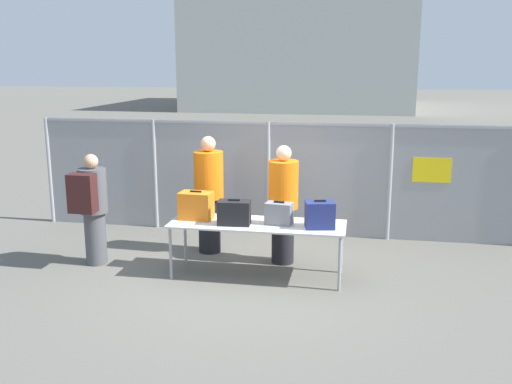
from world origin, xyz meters
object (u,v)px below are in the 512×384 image
object	(u,v)px
inspection_table	(257,226)
suitcase_orange	(196,206)
traveler_hooded	(92,205)
suitcase_black	(234,213)
security_worker_far	(209,193)
suitcase_grey	(279,213)
suitcase_navy	(320,215)
security_worker_near	(283,203)
utility_trailer	(319,189)

from	to	relation	value
inspection_table	suitcase_orange	xyz separation A→B (m)	(-0.88, 0.06, 0.24)
suitcase_orange	traveler_hooded	xyz separation A→B (m)	(-1.54, -0.04, -0.05)
suitcase_black	security_worker_far	size ratio (longest dim) A/B	0.25
suitcase_orange	suitcase_black	world-z (taller)	suitcase_orange
suitcase_black	suitcase_grey	xyz separation A→B (m)	(0.59, 0.12, -0.02)
suitcase_black	suitcase_navy	size ratio (longest dim) A/B	1.05
suitcase_grey	security_worker_far	distance (m)	1.51
security_worker_far	suitcase_navy	bearing A→B (deg)	160.98
suitcase_navy	security_worker_near	xyz separation A→B (m)	(-0.57, 0.68, -0.03)
suitcase_black	traveler_hooded	size ratio (longest dim) A/B	0.28
inspection_table	suitcase_navy	size ratio (longest dim) A/B	5.61
security_worker_near	security_worker_far	size ratio (longest dim) A/B	0.96
inspection_table	traveler_hooded	distance (m)	2.42
inspection_table	suitcase_navy	xyz separation A→B (m)	(0.84, -0.07, 0.22)
inspection_table	security_worker_near	bearing A→B (deg)	66.31
suitcase_grey	utility_trailer	distance (m)	3.87
security_worker_near	utility_trailer	bearing A→B (deg)	-82.72
inspection_table	suitcase_black	world-z (taller)	suitcase_black
utility_trailer	security_worker_near	bearing A→B (deg)	-95.31
security_worker_near	security_worker_far	distance (m)	1.22
suitcase_black	security_worker_near	xyz separation A→B (m)	(0.56, 0.73, -0.02)
security_worker_near	utility_trailer	xyz separation A→B (m)	(0.30, 3.22, -0.49)
suitcase_orange	suitcase_grey	distance (m)	1.17
suitcase_navy	security_worker_far	bearing A→B (deg)	151.13
suitcase_black	suitcase_grey	bearing A→B (deg)	11.33
inspection_table	utility_trailer	bearing A→B (deg)	81.57
suitcase_navy	traveler_hooded	size ratio (longest dim) A/B	0.26
inspection_table	suitcase_grey	size ratio (longest dim) A/B	6.21
security_worker_far	utility_trailer	distance (m)	3.33
inspection_table	suitcase_black	bearing A→B (deg)	-158.97
traveler_hooded	suitcase_grey	bearing A→B (deg)	-1.14
utility_trailer	suitcase_navy	bearing A→B (deg)	-85.96
suitcase_navy	utility_trailer	world-z (taller)	suitcase_navy
suitcase_black	security_worker_far	bearing A→B (deg)	121.37
suitcase_navy	security_worker_far	xyz separation A→B (m)	(-1.76, 0.97, 0.00)
suitcase_orange	traveler_hooded	size ratio (longest dim) A/B	0.28
suitcase_orange	utility_trailer	world-z (taller)	suitcase_orange
security_worker_far	utility_trailer	xyz separation A→B (m)	(1.48, 2.93, -0.52)
inspection_table	security_worker_far	distance (m)	1.30
security_worker_near	utility_trailer	size ratio (longest dim) A/B	0.43
suitcase_orange	utility_trailer	bearing A→B (deg)	69.05
utility_trailer	security_worker_far	bearing A→B (deg)	-116.83
suitcase_black	utility_trailer	world-z (taller)	suitcase_black
suitcase_orange	suitcase_grey	bearing A→B (deg)	-2.94
suitcase_navy	suitcase_black	bearing A→B (deg)	-177.68
inspection_table	security_worker_near	size ratio (longest dim) A/B	1.37
suitcase_orange	suitcase_black	size ratio (longest dim) A/B	1.03
suitcase_grey	security_worker_far	size ratio (longest dim) A/B	0.21
suitcase_orange	suitcase_black	xyz separation A→B (m)	(0.58, -0.18, -0.03)
security_worker_near	utility_trailer	world-z (taller)	security_worker_near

